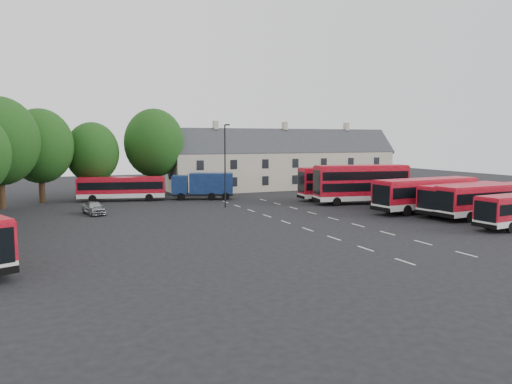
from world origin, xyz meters
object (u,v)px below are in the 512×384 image
box_truck (204,185)px  lamppost (225,163)px  silver_car (94,208)px  bus_dd_south (361,182)px

box_truck → lamppost: 8.68m
silver_car → lamppost: (13.80, -0.39, 4.17)m
box_truck → lamppost: (-0.08, -8.14, 3.01)m
bus_dd_south → lamppost: 15.98m
bus_dd_south → lamppost: lamppost is taller
bus_dd_south → box_truck: (-15.37, 11.54, -0.72)m
box_truck → silver_car: bearing=-131.5°
box_truck → lamppost: lamppost is taller
lamppost → silver_car: bearing=178.4°
box_truck → silver_car: (-13.88, -7.75, -1.16)m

